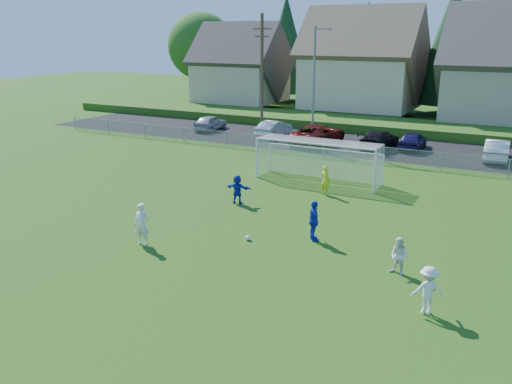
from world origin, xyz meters
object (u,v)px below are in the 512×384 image
Objects in this scene: soccer_ball at (248,238)px; car_b at (274,129)px; player_white_a at (142,225)px; soccer_goal at (320,154)px; player_blue_b at (237,189)px; car_d at (379,139)px; goalkeeper at (325,180)px; car_e at (413,141)px; car_a at (210,123)px; player_blue_a at (314,221)px; car_f at (497,150)px; player_white_c at (428,290)px; car_c at (318,134)px; player_white_b at (399,256)px.

car_b reaches higher than soccer_ball.
player_white_a is 13.29m from soccer_goal.
player_blue_b is 0.32× the size of car_d.
soccer_ball is 7.97m from goalkeeper.
car_d is 2.50m from car_e.
player_white_a is 0.24× the size of soccer_goal.
goalkeeper reaches higher than car_a.
car_f is at bearing -53.31° from player_blue_a.
goalkeeper is at bearing -80.09° from player_white_c.
car_f is at bearing 175.65° from car_a.
car_b is (-17.48, 24.76, -0.10)m from player_white_c.
player_blue_a is (2.48, 1.31, 0.77)m from soccer_ball.
goalkeeper is at bearing 82.52° from car_e.
car_c reaches higher than car_f.
player_white_a is at bearing -102.01° from soccer_goal.
player_blue_b reaches higher than soccer_ball.
soccer_goal reaches higher than car_b.
car_d is 8.33m from car_f.
car_b is 17.52m from car_f.
player_white_a reaches higher than car_f.
player_white_c is 34.65m from car_a.
player_blue_b is 0.36× the size of car_b.
soccer_ball is at bearing 115.65° from car_b.
car_c is at bearing 111.91° from soccer_goal.
soccer_goal reaches higher than soccer_ball.
car_d is at bearing 178.81° from car_b.
goalkeeper is 0.22× the size of soccer_goal.
car_e is (18.08, 0.04, 0.00)m from car_a.
player_blue_a is at bearing -69.79° from soccer_goal.
player_white_a is 1.13× the size of player_white_c.
player_white_b is 2.84m from player_white_c.
player_blue_b is at bearing 85.37° from car_d.
car_d is 1.07× the size of car_f.
player_blue_b is (-2.99, 4.33, 0.65)m from soccer_ball.
player_white_b is at bearing 124.16° from car_c.
player_white_c is at bearing 131.81° from car_a.
player_blue_b is 18.77m from car_b.
car_a is at bearing -71.19° from player_white_c.
player_blue_a is 20.89m from car_e.
player_white_a is at bearing 75.81° from car_e.
car_e is at bearing 117.96° from player_white_b.
player_blue_a reaches higher than car_c.
soccer_goal reaches higher than player_blue_a.
soccer_ball is 5.30m from player_blue_b.
car_a is 11.14m from car_c.
car_d is at bearing -65.76° from goalkeeper.
car_e is (2.36, 0.81, -0.02)m from car_d.
player_white_b is at bearing 149.68° from player_blue_b.
soccer_ball is 0.06× the size of car_a.
car_a is at bearing -1.04° from car_e.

